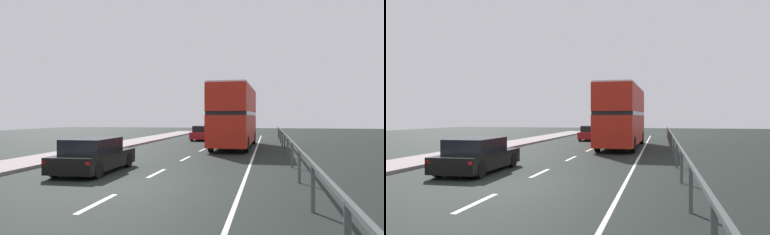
# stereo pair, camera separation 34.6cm
# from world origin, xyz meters

# --- Properties ---
(ground_plane) EXTENTS (74.82, 120.00, 0.10)m
(ground_plane) POSITION_xyz_m (0.00, 0.00, -0.05)
(ground_plane) COLOR black
(lane_paint_markings) EXTENTS (3.63, 46.00, 0.01)m
(lane_paint_markings) POSITION_xyz_m (2.21, 8.48, 0.00)
(lane_paint_markings) COLOR silver
(lane_paint_markings) RESTS_ON ground
(bridge_side_railing) EXTENTS (0.10, 42.00, 1.16)m
(bridge_side_railing) POSITION_xyz_m (5.33, 9.00, 0.94)
(bridge_side_railing) COLOR #474D4D
(bridge_side_railing) RESTS_ON ground
(double_decker_bus_red) EXTENTS (2.70, 10.30, 4.37)m
(double_decker_bus_red) POSITION_xyz_m (1.94, 15.06, 2.34)
(double_decker_bus_red) COLOR #B62014
(double_decker_bus_red) RESTS_ON ground
(hatchback_car_near) EXTENTS (1.94, 4.52, 1.37)m
(hatchback_car_near) POSITION_xyz_m (-2.55, 2.21, 0.66)
(hatchback_car_near) COLOR black
(hatchback_car_near) RESTS_ON ground
(sedan_car_ahead) EXTENTS (1.82, 4.24, 1.36)m
(sedan_car_ahead) POSITION_xyz_m (-1.72, 22.58, 0.65)
(sedan_car_ahead) COLOR maroon
(sedan_car_ahead) RESTS_ON ground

